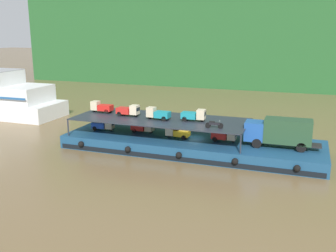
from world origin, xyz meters
TOP-DOWN VIEW (x-y plane):
  - ground_plane at (0.00, 0.00)m, footprint 400.00×400.00m
  - hillside_far_bank at (0.00, 64.09)m, footprint 118.73×34.92m
  - cargo_barge at (0.00, -0.03)m, footprint 29.50×9.04m
  - covered_lorry at (9.77, -0.24)m, footprint 7.88×2.36m
  - cargo_rack at (-3.80, 0.00)m, footprint 20.30×7.70m
  - mini_truck_lower_stern at (-11.18, -0.16)m, footprint 2.78×1.27m
  - mini_truck_lower_aft at (-6.17, 0.52)m, footprint 2.79×1.28m
  - mini_truck_lower_mid at (-1.52, -0.44)m, footprint 2.75×1.22m
  - mini_truck_lower_fore at (3.86, 0.06)m, footprint 2.79×1.29m
  - mini_truck_upper_stern at (-11.93, 0.80)m, footprint 2.75×1.21m
  - mini_truck_upper_mid at (-7.87, 0.06)m, footprint 2.78×1.27m
  - mini_truck_upper_fore at (-3.87, -0.49)m, footprint 2.78×1.26m
  - mini_truck_upper_bow at (0.25, 0.18)m, footprint 2.78×1.26m
  - motorcycle_upper_port at (3.18, -2.31)m, footprint 1.90×0.55m

SIDE VIEW (x-z plane):
  - ground_plane at x=0.00m, z-range 0.00..0.00m
  - cargo_barge at x=0.00m, z-range 0.00..1.50m
  - mini_truck_lower_stern at x=-11.18m, z-range 1.50..2.88m
  - mini_truck_lower_aft at x=-6.17m, z-range 1.50..2.88m
  - mini_truck_lower_mid at x=-1.52m, z-range 1.50..2.88m
  - mini_truck_lower_fore at x=3.86m, z-range 1.50..2.88m
  - covered_lorry at x=9.77m, z-range 1.64..4.74m
  - cargo_rack at x=-3.80m, z-range 2.44..4.44m
  - motorcycle_upper_port at x=3.18m, z-range 3.50..4.37m
  - mini_truck_upper_stern at x=-11.93m, z-range 3.50..4.88m
  - mini_truck_upper_mid at x=-7.87m, z-range 3.50..4.88m
  - mini_truck_upper_fore at x=-3.87m, z-range 3.50..4.88m
  - mini_truck_upper_bow at x=0.25m, z-range 3.50..4.88m
  - hillside_far_bank at x=0.00m, z-range 2.19..36.78m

